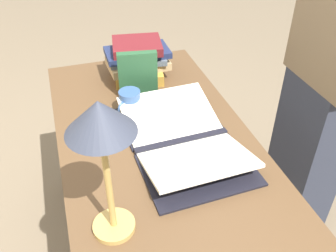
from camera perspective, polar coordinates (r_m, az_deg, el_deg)
The scene contains 7 objects.
reading_desk at distance 1.42m, azimuth -1.48°, elevation -5.58°, with size 1.38×0.70×0.73m.
open_book at distance 1.33m, azimuth 2.13°, elevation -1.94°, with size 0.58×0.38×0.08m.
book_stack_tall at distance 1.71m, azimuth -4.64°, elevation 9.96°, with size 0.25×0.28×0.17m.
book_standing_upright at distance 1.56m, azimuth -4.61°, elevation 7.78°, with size 0.06×0.16×0.20m.
reading_lamp at distance 0.86m, azimuth -10.13°, elevation -0.81°, with size 0.17×0.17×0.42m.
coffee_mug at distance 1.48m, azimuth -5.85°, elevation 3.64°, with size 0.09×0.10×0.10m.
person_reader at distance 1.66m, azimuth 23.47°, elevation 7.59°, with size 0.36×0.23×1.71m.
Camera 1 is at (-1.01, 0.28, 1.59)m, focal length 40.00 mm.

